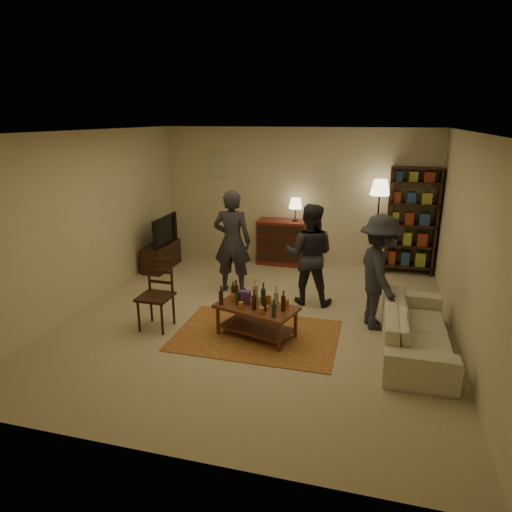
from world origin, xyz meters
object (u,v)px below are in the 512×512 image
(person_left, at_px, (232,242))
(person_by_sofa, at_px, (379,273))
(sofa, at_px, (416,328))
(person_right, at_px, (309,254))
(dresser, at_px, (283,241))
(dining_chair, at_px, (157,291))
(floor_lamp, at_px, (380,194))
(bookshelf, at_px, (412,220))
(tv_stand, at_px, (161,249))
(coffee_table, at_px, (256,309))

(person_left, xyz_separation_m, person_by_sofa, (2.41, -0.82, -0.06))
(sofa, relative_size, person_right, 1.29)
(person_by_sofa, bearing_deg, dresser, 18.77)
(dining_chair, height_order, sofa, dining_chair)
(dining_chair, xyz_separation_m, person_left, (0.60, 1.61, 0.34))
(floor_lamp, bearing_deg, bookshelf, 11.92)
(floor_lamp, relative_size, person_right, 1.10)
(dresser, bearing_deg, dining_chair, -108.54)
(tv_stand, xyz_separation_m, dresser, (2.25, 0.91, 0.09))
(sofa, bearing_deg, tv_stand, 64.66)
(coffee_table, relative_size, person_right, 0.74)
(coffee_table, bearing_deg, dresser, 95.43)
(sofa, xyz_separation_m, person_right, (-1.57, 1.22, 0.51))
(person_by_sofa, bearing_deg, person_right, 41.25)
(sofa, distance_m, person_by_sofa, 0.92)
(dining_chair, relative_size, tv_stand, 0.97)
(person_by_sofa, bearing_deg, floor_lamp, -16.38)
(sofa, bearing_deg, person_by_sofa, 40.69)
(bookshelf, relative_size, person_right, 1.25)
(tv_stand, relative_size, person_by_sofa, 0.65)
(floor_lamp, bearing_deg, coffee_table, -115.38)
(dining_chair, distance_m, person_right, 2.42)
(dresser, distance_m, person_right, 2.09)
(tv_stand, distance_m, person_by_sofa, 4.47)
(person_left, bearing_deg, person_by_sofa, 157.86)
(coffee_table, distance_m, dresser, 3.27)
(coffee_table, height_order, person_by_sofa, person_by_sofa)
(tv_stand, xyz_separation_m, bookshelf, (4.69, 0.98, 0.65))
(floor_lamp, bearing_deg, dresser, 178.01)
(dining_chair, relative_size, floor_lamp, 0.57)
(dining_chair, xyz_separation_m, bookshelf, (3.55, 3.39, 0.50))
(tv_stand, distance_m, person_right, 3.25)
(dresser, bearing_deg, person_left, -106.72)
(tv_stand, relative_size, person_left, 0.60)
(tv_stand, height_order, person_by_sofa, person_by_sofa)
(tv_stand, xyz_separation_m, sofa, (4.64, -2.20, -0.08))
(dresser, distance_m, sofa, 3.93)
(dining_chair, xyz_separation_m, dresser, (1.11, 3.32, -0.06))
(coffee_table, relative_size, tv_stand, 1.14)
(dining_chair, distance_m, sofa, 3.52)
(coffee_table, xyz_separation_m, person_by_sofa, (1.58, 0.72, 0.42))
(tv_stand, bearing_deg, bookshelf, 11.80)
(floor_lamp, distance_m, person_right, 2.20)
(coffee_table, bearing_deg, bookshelf, 57.32)
(dresser, height_order, person_by_sofa, person_by_sofa)
(dresser, bearing_deg, coffee_table, -84.57)
(person_by_sofa, bearing_deg, tv_stand, 50.66)
(dresser, bearing_deg, tv_stand, -157.93)
(dresser, xyz_separation_m, floor_lamp, (1.82, -0.06, 1.04))
(coffee_table, height_order, dining_chair, dining_chair)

